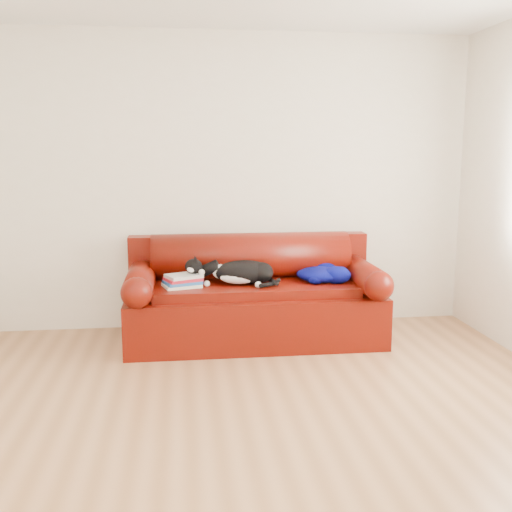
{
  "coord_description": "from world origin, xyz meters",
  "views": [
    {
      "loc": [
        -0.34,
        -3.34,
        1.59
      ],
      "look_at": [
        0.24,
        1.35,
        0.75
      ],
      "focal_mm": 42.0,
      "sensor_mm": 36.0,
      "label": 1
    }
  ],
  "objects_px": {
    "book_stack": "(183,281)",
    "blanket": "(322,274)",
    "sofa_base": "(254,313)",
    "cat": "(243,273)"
  },
  "relations": [
    {
      "from": "sofa_base",
      "to": "book_stack",
      "type": "height_order",
      "value": "book_stack"
    },
    {
      "from": "book_stack",
      "to": "cat",
      "type": "distance_m",
      "value": 0.49
    },
    {
      "from": "book_stack",
      "to": "sofa_base",
      "type": "bearing_deg",
      "value": 9.15
    },
    {
      "from": "sofa_base",
      "to": "cat",
      "type": "distance_m",
      "value": 0.38
    },
    {
      "from": "cat",
      "to": "blanket",
      "type": "relative_size",
      "value": 1.35
    },
    {
      "from": "sofa_base",
      "to": "cat",
      "type": "xyz_separation_m",
      "value": [
        -0.1,
        -0.06,
        0.36
      ]
    },
    {
      "from": "cat",
      "to": "blanket",
      "type": "distance_m",
      "value": 0.68
    },
    {
      "from": "book_stack",
      "to": "blanket",
      "type": "height_order",
      "value": "blanket"
    },
    {
      "from": "blanket",
      "to": "cat",
      "type": "bearing_deg",
      "value": -176.52
    },
    {
      "from": "book_stack",
      "to": "blanket",
      "type": "xyz_separation_m",
      "value": [
        1.17,
        0.07,
        0.01
      ]
    }
  ]
}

